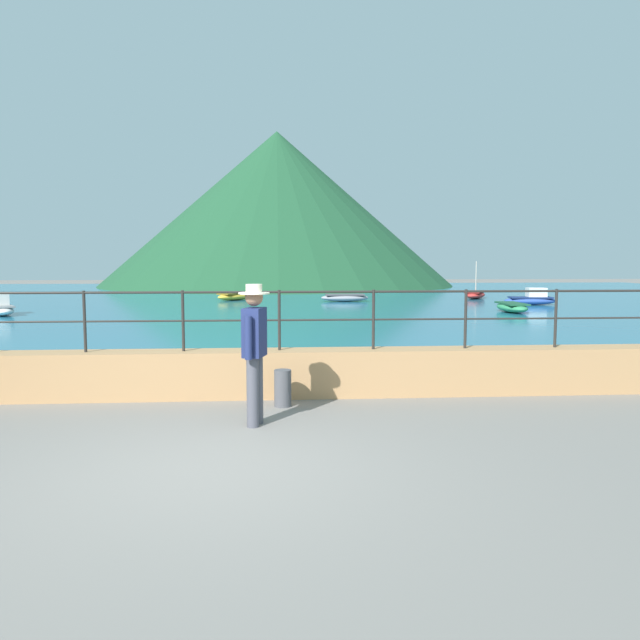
% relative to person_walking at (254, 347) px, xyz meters
% --- Properties ---
extents(ground_plane, '(120.00, 120.00, 0.00)m').
position_rel_person_walking_xyz_m(ground_plane, '(-0.39, -1.57, -0.98)').
color(ground_plane, slate).
extents(promenade_wall, '(20.00, 0.56, 0.70)m').
position_rel_person_walking_xyz_m(promenade_wall, '(-0.39, 1.63, -0.63)').
color(promenade_wall, tan).
rests_on(promenade_wall, ground).
extents(railing, '(18.44, 0.04, 0.90)m').
position_rel_person_walking_xyz_m(railing, '(-0.39, 1.63, 0.33)').
color(railing, '#282623').
rests_on(railing, promenade_wall).
extents(lake_water, '(64.00, 44.32, 0.06)m').
position_rel_person_walking_xyz_m(lake_water, '(-0.39, 24.27, -0.95)').
color(lake_water, '#236B89').
rests_on(lake_water, ground).
extents(hill_main, '(27.63, 27.63, 12.10)m').
position_rel_person_walking_xyz_m(hill_main, '(0.46, 42.24, 5.07)').
color(hill_main, '#1E4C2D').
rests_on(hill_main, ground).
extents(person_walking, '(0.38, 0.55, 1.75)m').
position_rel_person_walking_xyz_m(person_walking, '(0.00, 0.00, 0.00)').
color(person_walking, '#4C4C56').
rests_on(person_walking, ground).
extents(bollard, '(0.24, 0.24, 0.52)m').
position_rel_person_walking_xyz_m(bollard, '(0.35, 0.97, -0.72)').
color(bollard, '#4C4C51').
rests_on(bollard, ground).
extents(boat_0, '(2.15, 2.35, 0.36)m').
position_rel_person_walking_xyz_m(boat_0, '(-1.75, 23.63, -0.72)').
color(boat_0, gold).
rests_on(boat_0, lake_water).
extents(boat_2, '(2.39, 1.17, 0.76)m').
position_rel_person_walking_xyz_m(boat_2, '(11.66, 19.29, -0.65)').
color(boat_2, '#2D4C9E').
rests_on(boat_2, lake_water).
extents(boat_3, '(1.90, 2.45, 1.93)m').
position_rel_person_walking_xyz_m(boat_3, '(10.65, 24.03, -0.72)').
color(boat_3, red).
rests_on(boat_3, lake_water).
extents(boat_4, '(2.31, 0.92, 0.36)m').
position_rel_person_walking_xyz_m(boat_4, '(3.60, 22.12, -0.72)').
color(boat_4, gray).
rests_on(boat_4, lake_water).
extents(boat_5, '(0.95, 2.32, 0.36)m').
position_rel_person_walking_xyz_m(boat_5, '(9.31, 15.56, -0.72)').
color(boat_5, '#338C59').
rests_on(boat_5, lake_water).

